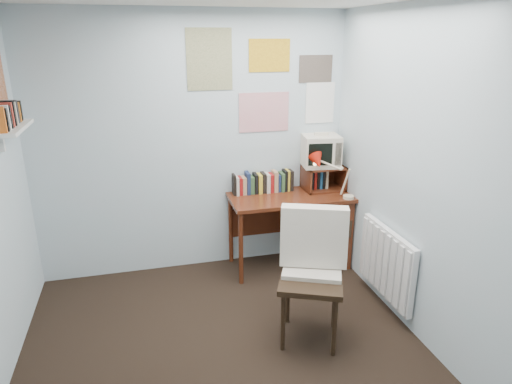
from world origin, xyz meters
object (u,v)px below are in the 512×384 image
desk_chair (311,281)px  tv_riser (323,177)px  desk (315,226)px  desk_lamp (350,179)px  wall_shelf (11,128)px  radiator (387,263)px  crt_tv (320,149)px

desk_chair → tv_riser: tv_riser is taller
desk → desk_chair: 1.29m
desk_lamp → tv_riser: size_ratio=0.97×
desk_chair → wall_shelf: 2.49m
desk → radiator: desk is taller
wall_shelf → desk_chair: bearing=-21.3°
tv_riser → desk: bearing=-137.0°
radiator → desk: bearing=107.2°
desk → crt_tv: 0.79m
desk → desk_lamp: (0.25, -0.22, 0.55)m
tv_riser → wall_shelf: wall_shelf is taller
wall_shelf → crt_tv: bearing=10.9°
tv_riser → wall_shelf: bearing=-169.7°
desk → desk_chair: desk_chair is taller
crt_tv → desk_lamp: bearing=-56.4°
tv_riser → crt_tv: (-0.04, 0.02, 0.29)m
desk_chair → radiator: bearing=42.3°
desk → desk_chair: (-0.50, -1.19, 0.10)m
desk → desk_chair: bearing=-113.0°
desk → radiator: size_ratio=1.50×
tv_riser → desk_lamp: bearing=-68.4°
radiator → desk_lamp: bearing=93.2°
tv_riser → radiator: bearing=-80.7°
desk_chair → desk_lamp: size_ratio=2.58×
desk_lamp → radiator: bearing=-68.5°
radiator → wall_shelf: bearing=169.1°
desk_chair → radiator: desk_chair is taller
desk → crt_tv: crt_tv is taller
desk → wall_shelf: size_ratio=1.94×
desk → radiator: 0.97m
wall_shelf → desk_lamp: bearing=3.2°
desk_chair → desk_lamp: desk_lamp is taller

